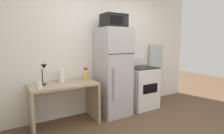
{
  "coord_description": "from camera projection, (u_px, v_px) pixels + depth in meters",
  "views": [
    {
      "loc": [
        -1.75,
        -1.69,
        1.47
      ],
      "look_at": [
        -0.08,
        1.1,
        1.01
      ],
      "focal_mm": 28.46,
      "sensor_mm": 36.0,
      "label": 1
    }
  ],
  "objects": [
    {
      "name": "desk_lamp",
      "position": [
        44.0,
        71.0,
        2.96
      ],
      "size": [
        0.14,
        0.12,
        0.35
      ],
      "color": "black",
      "rests_on": "desk"
    },
    {
      "name": "wall_back_white",
      "position": [
        101.0,
        50.0,
        3.79
      ],
      "size": [
        5.0,
        0.1,
        2.6
      ],
      "primitive_type": "cube",
      "color": "white",
      "rests_on": "ground"
    },
    {
      "name": "refrigerator",
      "position": [
        113.0,
        72.0,
        3.58
      ],
      "size": [
        0.58,
        0.63,
        1.74
      ],
      "color": "#B7B7BC",
      "rests_on": "ground"
    },
    {
      "name": "microwave",
      "position": [
        114.0,
        21.0,
        3.42
      ],
      "size": [
        0.46,
        0.35,
        0.26
      ],
      "color": "black",
      "rests_on": "refrigerator"
    },
    {
      "name": "coffee_mug",
      "position": [
        40.0,
        85.0,
        2.78
      ],
      "size": [
        0.08,
        0.08,
        0.09
      ],
      "primitive_type": "cylinder",
      "color": "white",
      "rests_on": "desk"
    },
    {
      "name": "oven_range",
      "position": [
        141.0,
        87.0,
        4.01
      ],
      "size": [
        0.62,
        0.61,
        1.1
      ],
      "color": "white",
      "rests_on": "ground"
    },
    {
      "name": "desk",
      "position": [
        64.0,
        96.0,
        3.13
      ],
      "size": [
        1.14,
        0.57,
        0.75
      ],
      "color": "tan",
      "rests_on": "ground"
    },
    {
      "name": "spray_bottle",
      "position": [
        86.0,
        76.0,
        3.31
      ],
      "size": [
        0.06,
        0.06,
        0.25
      ],
      "color": "yellow",
      "rests_on": "desk"
    },
    {
      "name": "paper_towel_roll",
      "position": [
        62.0,
        76.0,
        3.21
      ],
      "size": [
        0.11,
        0.11,
        0.24
      ],
      "primitive_type": "cylinder",
      "color": "white",
      "rests_on": "desk"
    },
    {
      "name": "leaning_mirror",
      "position": [
        155.0,
        72.0,
        4.55
      ],
      "size": [
        0.44,
        0.03,
        1.4
      ],
      "color": "#C6B793",
      "rests_on": "ground"
    }
  ]
}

